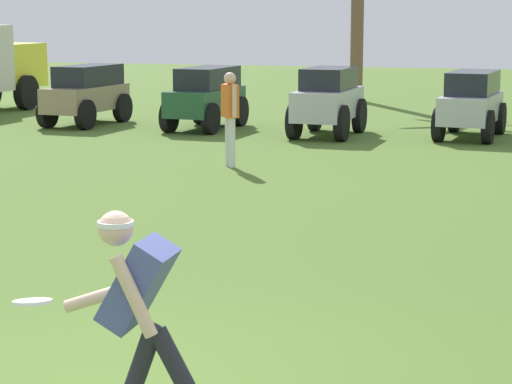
{
  "coord_description": "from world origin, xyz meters",
  "views": [
    {
      "loc": [
        2.65,
        -5.75,
        2.55
      ],
      "look_at": [
        0.16,
        2.95,
        0.9
      ],
      "focal_mm": 70.0,
      "sensor_mm": 36.0,
      "label": 1
    }
  ],
  "objects_px": {
    "frisbee_thrower": "(140,311)",
    "teammate_near_sideline": "(230,110)",
    "parked_car_slot_a": "(87,93)",
    "parked_car_slot_d": "(471,102)",
    "parked_car_slot_b": "(206,96)",
    "frisbee_in_flight": "(32,302)",
    "parked_car_slot_c": "(328,100)"
  },
  "relations": [
    {
      "from": "frisbee_in_flight",
      "to": "parked_car_slot_b",
      "type": "bearing_deg",
      "value": 104.7
    },
    {
      "from": "teammate_near_sideline",
      "to": "parked_car_slot_a",
      "type": "bearing_deg",
      "value": 134.72
    },
    {
      "from": "frisbee_thrower",
      "to": "parked_car_slot_a",
      "type": "xyz_separation_m",
      "value": [
        -7.65,
        15.35,
        -0.06
      ]
    },
    {
      "from": "teammate_near_sideline",
      "to": "frisbee_in_flight",
      "type": "bearing_deg",
      "value": -79.6
    },
    {
      "from": "parked_car_slot_c",
      "to": "parked_car_slot_d",
      "type": "height_order",
      "value": "parked_car_slot_c"
    },
    {
      "from": "parked_car_slot_a",
      "to": "parked_car_slot_c",
      "type": "bearing_deg",
      "value": -4.92
    },
    {
      "from": "frisbee_in_flight",
      "to": "parked_car_slot_a",
      "type": "height_order",
      "value": "parked_car_slot_a"
    },
    {
      "from": "frisbee_thrower",
      "to": "parked_car_slot_d",
      "type": "xyz_separation_m",
      "value": [
        0.88,
        15.39,
        -0.06
      ]
    },
    {
      "from": "frisbee_thrower",
      "to": "teammate_near_sideline",
      "type": "bearing_deg",
      "value": 104.53
    },
    {
      "from": "frisbee_thrower",
      "to": "frisbee_in_flight",
      "type": "bearing_deg",
      "value": 167.4
    },
    {
      "from": "parked_car_slot_c",
      "to": "frisbee_thrower",
      "type": "bearing_deg",
      "value": -82.41
    },
    {
      "from": "parked_car_slot_a",
      "to": "parked_car_slot_d",
      "type": "relative_size",
      "value": 1.0
    },
    {
      "from": "teammate_near_sideline",
      "to": "parked_car_slot_d",
      "type": "distance_m",
      "value": 6.19
    },
    {
      "from": "parked_car_slot_d",
      "to": "frisbee_in_flight",
      "type": "bearing_deg",
      "value": -96.37
    },
    {
      "from": "parked_car_slot_b",
      "to": "parked_car_slot_c",
      "type": "relative_size",
      "value": 1.03
    },
    {
      "from": "frisbee_thrower",
      "to": "frisbee_in_flight",
      "type": "height_order",
      "value": "frisbee_thrower"
    },
    {
      "from": "parked_car_slot_c",
      "to": "frisbee_in_flight",
      "type": "bearing_deg",
      "value": -85.46
    },
    {
      "from": "teammate_near_sideline",
      "to": "parked_car_slot_d",
      "type": "xyz_separation_m",
      "value": [
        3.56,
        5.06,
        -0.22
      ]
    },
    {
      "from": "parked_car_slot_d",
      "to": "parked_car_slot_b",
      "type": "bearing_deg",
      "value": -179.38
    },
    {
      "from": "teammate_near_sideline",
      "to": "parked_car_slot_c",
      "type": "relative_size",
      "value": 0.65
    },
    {
      "from": "frisbee_in_flight",
      "to": "parked_car_slot_b",
      "type": "height_order",
      "value": "parked_car_slot_b"
    },
    {
      "from": "frisbee_in_flight",
      "to": "teammate_near_sideline",
      "type": "bearing_deg",
      "value": 100.4
    },
    {
      "from": "parked_car_slot_a",
      "to": "parked_car_slot_d",
      "type": "distance_m",
      "value": 8.54
    },
    {
      "from": "parked_car_slot_a",
      "to": "parked_car_slot_d",
      "type": "xyz_separation_m",
      "value": [
        8.54,
        0.04,
        0.0
      ]
    },
    {
      "from": "frisbee_in_flight",
      "to": "frisbee_thrower",
      "type": "bearing_deg",
      "value": -12.6
    },
    {
      "from": "parked_car_slot_a",
      "to": "parked_car_slot_c",
      "type": "xyz_separation_m",
      "value": [
        5.67,
        -0.49,
        0.02
      ]
    },
    {
      "from": "parked_car_slot_b",
      "to": "parked_car_slot_a",
      "type": "bearing_deg",
      "value": 179.48
    },
    {
      "from": "frisbee_thrower",
      "to": "teammate_near_sideline",
      "type": "xyz_separation_m",
      "value": [
        -2.68,
        10.32,
        0.15
      ]
    },
    {
      "from": "parked_car_slot_b",
      "to": "parked_car_slot_c",
      "type": "xyz_separation_m",
      "value": [
        2.81,
        -0.46,
        0.02
      ]
    },
    {
      "from": "teammate_near_sideline",
      "to": "parked_car_slot_b",
      "type": "distance_m",
      "value": 5.43
    },
    {
      "from": "teammate_near_sideline",
      "to": "parked_car_slot_c",
      "type": "height_order",
      "value": "teammate_near_sideline"
    },
    {
      "from": "frisbee_in_flight",
      "to": "parked_car_slot_a",
      "type": "relative_size",
      "value": 0.14
    }
  ]
}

